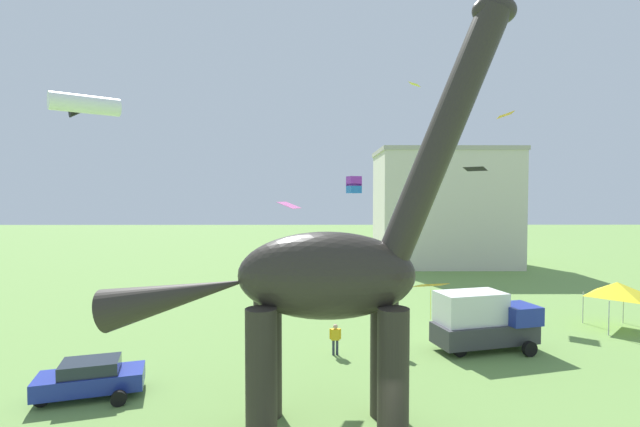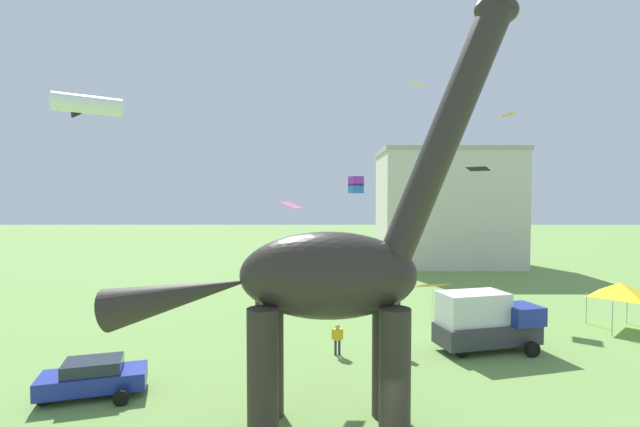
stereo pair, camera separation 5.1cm
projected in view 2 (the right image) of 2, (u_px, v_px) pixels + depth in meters
The scene contains 14 objects.
dinosaur_sculpture at pixel (324, 275), 16.43m from camera, with size 14.86×3.15×15.54m.
parked_sedan_left at pixel (91, 377), 19.31m from camera, with size 4.54×2.93×1.55m.
parked_box_truck at pixel (483, 320), 25.09m from camera, with size 5.95×3.44×3.20m.
person_photographer at pixel (401, 341), 23.95m from camera, with size 0.55×0.24×1.47m.
person_near_flyer at pixel (336, 336), 24.31m from camera, with size 0.62×0.27×1.66m.
festival_canopy_tent at pixel (618, 289), 29.00m from camera, with size 3.15×3.15×3.00m.
kite_far_left at pixel (84, 106), 13.54m from camera, with size 1.89×1.96×0.55m.
kite_near_low at pixel (476, 169), 35.06m from camera, with size 1.95×1.87×0.27m.
kite_high_left at pixel (415, 84), 26.50m from camera, with size 0.84×0.95×0.23m.
kite_drifting at pixel (354, 185), 21.14m from camera, with size 0.71×0.71×0.78m.
kite_trailing at pixel (431, 286), 15.02m from camera, with size 1.10×0.89×1.25m.
kite_mid_left at pixel (290, 205), 23.07m from camera, with size 1.24×1.46×0.34m.
kite_far_right at pixel (506, 115), 27.10m from camera, with size 1.10×1.34×0.29m.
background_building_block at pixel (444, 207), 56.36m from camera, with size 16.35×10.89×14.08m.
Camera 2 is at (-1.60, -13.23, 8.48)m, focal length 25.71 mm.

